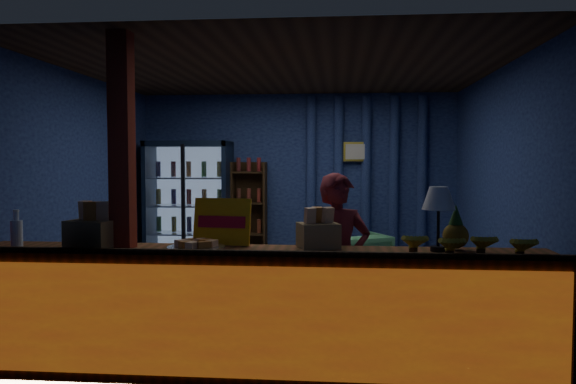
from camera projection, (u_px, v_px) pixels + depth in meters
The scene contains 18 objects.
ground at pixel (283, 308), 6.18m from camera, with size 4.60×4.60×0.00m, color #515154.
room_walls at pixel (283, 166), 6.09m from camera, with size 4.60×4.60×4.60m.
counter at pixel (258, 312), 4.25m from camera, with size 4.40×0.57×0.99m.
support_post at pixel (123, 203), 4.31m from camera, with size 0.16×0.16×2.60m, color maroon.
beverage_cooler at pixel (190, 208), 8.17m from camera, with size 1.20×0.62×1.90m.
bottle_shelf at pixel (250, 217), 8.24m from camera, with size 0.50×0.28×1.60m.
curtain_folds at pixel (366, 183), 8.14m from camera, with size 1.74×0.14×2.50m.
framed_picture at pixel (356, 152), 8.09m from camera, with size 0.36×0.04×0.28m.
shopkeeper at pixel (338, 263), 4.71m from camera, with size 0.55×0.36×1.52m, color maroon.
green_chair at pixel (357, 258), 7.44m from camera, with size 0.71×0.73×0.66m, color #61C279.
side_table at pixel (346, 261), 7.55m from camera, with size 0.62×0.47×0.65m.
yellow_sign at pixel (222, 222), 4.47m from camera, with size 0.48×0.16×0.37m.
snack_box_left at pixel (93, 232), 4.28m from camera, with size 0.39×0.34×0.36m.
snack_box_centre at pixel (318, 233), 4.34m from camera, with size 0.36×0.33×0.31m.
pastry_tray at pixel (196, 246), 4.25m from camera, with size 0.45×0.45×0.07m.
banana_bunches at pixel (467, 244), 4.01m from camera, with size 0.94×0.28×0.15m.
table_lamp at pixel (439, 201), 4.15m from camera, with size 0.25×0.25×0.48m.
pineapple at pixel (456, 232), 4.23m from camera, with size 0.19×0.19×0.33m.
Camera 1 is at (0.60, -6.07, 1.63)m, focal length 35.00 mm.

